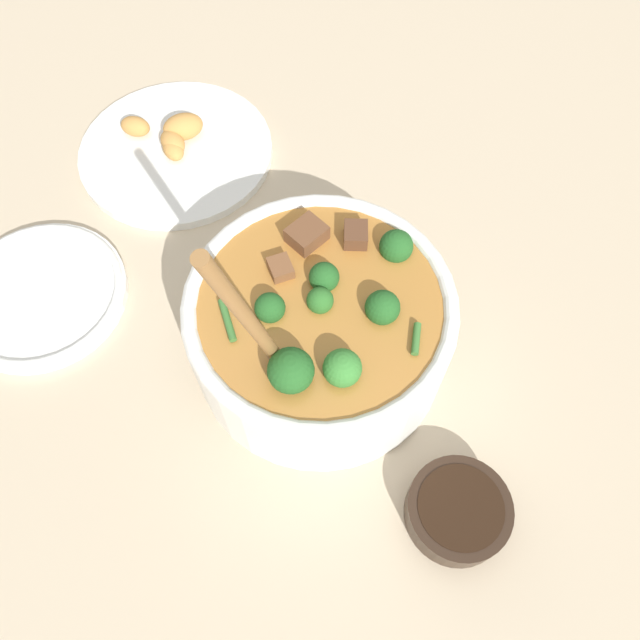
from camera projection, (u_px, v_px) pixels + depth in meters
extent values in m
plane|color=#C6B293|center=(320.00, 351.00, 0.68)|extent=(4.00, 4.00, 0.00)
cylinder|color=white|center=(320.00, 330.00, 0.64)|extent=(0.27, 0.27, 0.10)
torus|color=white|center=(320.00, 305.00, 0.59)|extent=(0.27, 0.27, 0.02)
cylinder|color=#B27533|center=(320.00, 319.00, 0.62)|extent=(0.24, 0.24, 0.06)
sphere|color=#235B23|center=(324.00, 277.00, 0.60)|extent=(0.03, 0.03, 0.03)
cylinder|color=#6B9956|center=(324.00, 289.00, 0.62)|extent=(0.01, 0.01, 0.01)
sphere|color=#387F33|center=(342.00, 368.00, 0.55)|extent=(0.04, 0.04, 0.04)
cylinder|color=#6B9956|center=(341.00, 380.00, 0.57)|extent=(0.01, 0.01, 0.02)
sphere|color=#2D6B28|center=(323.00, 306.00, 0.58)|extent=(0.03, 0.03, 0.03)
cylinder|color=#6B9956|center=(323.00, 315.00, 0.60)|extent=(0.01, 0.01, 0.01)
sphere|color=#235B23|center=(270.00, 308.00, 0.58)|extent=(0.03, 0.03, 0.03)
cylinder|color=#6B9956|center=(271.00, 319.00, 0.60)|extent=(0.01, 0.01, 0.01)
sphere|color=#235B23|center=(291.00, 371.00, 0.54)|extent=(0.04, 0.04, 0.04)
cylinder|color=#6B9956|center=(292.00, 384.00, 0.57)|extent=(0.01, 0.01, 0.02)
sphere|color=#235B23|center=(396.00, 246.00, 0.61)|extent=(0.03, 0.03, 0.03)
cylinder|color=#6B9956|center=(394.00, 260.00, 0.64)|extent=(0.01, 0.01, 0.02)
sphere|color=#235B23|center=(383.00, 306.00, 0.58)|extent=(0.03, 0.03, 0.03)
cylinder|color=#6B9956|center=(381.00, 318.00, 0.60)|extent=(0.01, 0.01, 0.02)
cube|color=brown|center=(307.00, 237.00, 0.62)|extent=(0.05, 0.05, 0.03)
cube|color=brown|center=(356.00, 236.00, 0.62)|extent=(0.03, 0.03, 0.02)
cube|color=brown|center=(281.00, 270.00, 0.61)|extent=(0.03, 0.03, 0.02)
cylinder|color=#3D7533|center=(416.00, 339.00, 0.57)|extent=(0.01, 0.03, 0.01)
cylinder|color=#3D7533|center=(227.00, 320.00, 0.58)|extent=(0.03, 0.04, 0.01)
ellipsoid|color=olive|center=(278.00, 357.00, 0.57)|extent=(0.04, 0.03, 0.01)
cylinder|color=olive|center=(248.00, 319.00, 0.46)|extent=(0.04, 0.06, 0.22)
cylinder|color=black|center=(457.00, 511.00, 0.58)|extent=(0.10, 0.10, 0.03)
cylinder|color=black|center=(460.00, 508.00, 0.57)|extent=(0.08, 0.08, 0.01)
cylinder|color=white|center=(41.00, 295.00, 0.71)|extent=(0.19, 0.19, 0.01)
torus|color=white|center=(39.00, 292.00, 0.70)|extent=(0.19, 0.19, 0.01)
cylinder|color=white|center=(176.00, 151.00, 0.81)|extent=(0.25, 0.25, 0.01)
ellipsoid|color=#CC8E47|center=(173.00, 150.00, 0.79)|extent=(0.04, 0.04, 0.02)
ellipsoid|color=#CC8E47|center=(135.00, 126.00, 0.81)|extent=(0.04, 0.03, 0.02)
ellipsoid|color=#CC8E47|center=(183.00, 127.00, 0.80)|extent=(0.06, 0.06, 0.03)
ellipsoid|color=#CC8E47|center=(173.00, 142.00, 0.80)|extent=(0.05, 0.05, 0.03)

